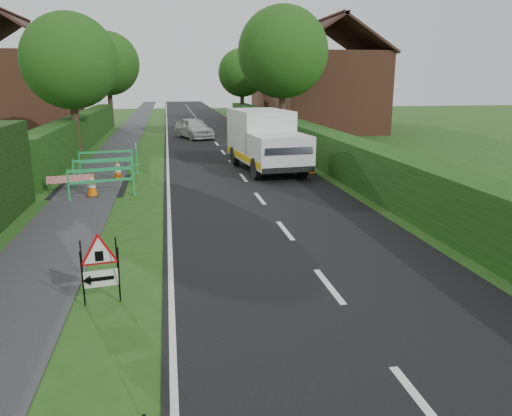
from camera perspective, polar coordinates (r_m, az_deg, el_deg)
ground at (r=8.02m, az=-6.99°, el=-12.98°), size 120.00×120.00×0.00m
road_surface at (r=42.37m, az=-6.27°, el=9.45°), size 6.00×90.00×0.02m
footpath at (r=42.36m, az=-13.80°, el=9.12°), size 2.00×90.00×0.02m
hedge_west_far at (r=29.72m, az=-19.16°, el=6.59°), size 1.00×24.00×1.80m
hedge_east at (r=24.37m, az=6.33°, el=5.73°), size 1.20×50.00×1.50m
house_west at (r=38.37m, az=-25.24°, el=12.00°), size 7.50×7.40×7.88m
house_east_a at (r=36.89m, az=8.04°, el=13.15°), size 7.50×7.40×7.88m
house_east_b at (r=50.63m, az=4.17°, el=13.59°), size 7.50×7.40×7.88m
tree_nw at (r=25.49m, az=-20.50°, el=15.43°), size 4.40×4.40×6.70m
tree_ne at (r=29.91m, az=3.08°, el=17.35°), size 5.20×5.20×7.79m
tree_fw at (r=41.36m, az=-16.60°, el=15.52°), size 4.80×4.80×7.24m
tree_fe at (r=45.61m, az=-1.62°, el=15.19°), size 4.20×4.20×6.33m
triangle_sign at (r=8.67m, az=-17.65°, el=-6.11°), size 0.83×0.83×1.06m
works_van at (r=20.71m, az=1.06°, el=7.87°), size 2.67×5.55×2.44m
traffic_cone_0 at (r=20.10m, az=6.35°, el=4.99°), size 0.38×0.38×0.79m
traffic_cone_1 at (r=21.26m, az=4.59°, el=5.56°), size 0.38×0.38×0.79m
traffic_cone_2 at (r=24.41m, az=2.41°, el=6.75°), size 0.38×0.38×0.79m
traffic_cone_3 at (r=16.90m, az=-18.25°, el=2.54°), size 0.38×0.38×0.79m
traffic_cone_4 at (r=19.43m, az=-15.52°, el=4.22°), size 0.38×0.38×0.79m
ped_barrier_0 at (r=16.60m, az=-17.27°, el=3.24°), size 2.08×0.84×1.00m
ped_barrier_1 at (r=18.58m, az=-17.07°, el=4.40°), size 2.08×0.83×1.00m
ped_barrier_2 at (r=20.57m, az=-16.74°, el=5.36°), size 2.09×0.62×1.00m
ped_barrier_3 at (r=21.60m, az=-13.52°, el=5.98°), size 0.48×2.08×1.00m
redwhite_plank at (r=17.92m, az=-20.32°, el=1.72°), size 1.48×0.31×0.25m
hatchback_car at (r=32.52m, az=-7.09°, el=9.05°), size 2.64×4.12×1.30m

